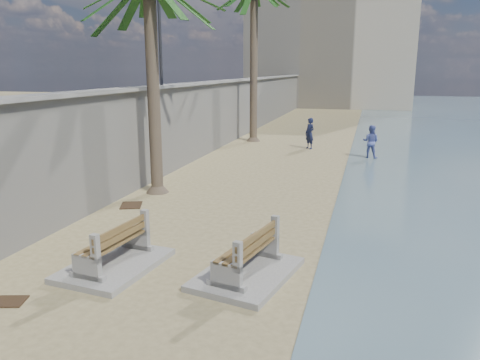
{
  "coord_description": "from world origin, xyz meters",
  "views": [
    {
      "loc": [
        2.93,
        -5.28,
        4.24
      ],
      "look_at": [
        -0.5,
        7.0,
        1.2
      ],
      "focal_mm": 35.0,
      "sensor_mm": 36.0,
      "label": 1
    }
  ],
  "objects_px": {
    "bench_far": "(114,249)",
    "person_b": "(371,140)",
    "bench_near": "(247,257)",
    "person_a": "(310,131)"
  },
  "relations": [
    {
      "from": "person_a",
      "to": "person_b",
      "type": "bearing_deg",
      "value": 12.01
    },
    {
      "from": "bench_near",
      "to": "person_a",
      "type": "xyz_separation_m",
      "value": [
        -0.83,
        16.47,
        0.51
      ]
    },
    {
      "from": "bench_far",
      "to": "person_b",
      "type": "height_order",
      "value": "person_b"
    },
    {
      "from": "bench_far",
      "to": "person_a",
      "type": "distance_m",
      "value": 16.96
    },
    {
      "from": "bench_near",
      "to": "person_a",
      "type": "distance_m",
      "value": 16.5
    },
    {
      "from": "person_a",
      "to": "person_b",
      "type": "distance_m",
      "value": 3.71
    },
    {
      "from": "bench_near",
      "to": "person_a",
      "type": "height_order",
      "value": "person_a"
    },
    {
      "from": "bench_near",
      "to": "person_a",
      "type": "bearing_deg",
      "value": 92.9
    },
    {
      "from": "bench_far",
      "to": "person_b",
      "type": "distance_m",
      "value": 15.84
    },
    {
      "from": "bench_far",
      "to": "person_b",
      "type": "xyz_separation_m",
      "value": [
        5.25,
        14.94,
        0.45
      ]
    }
  ]
}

